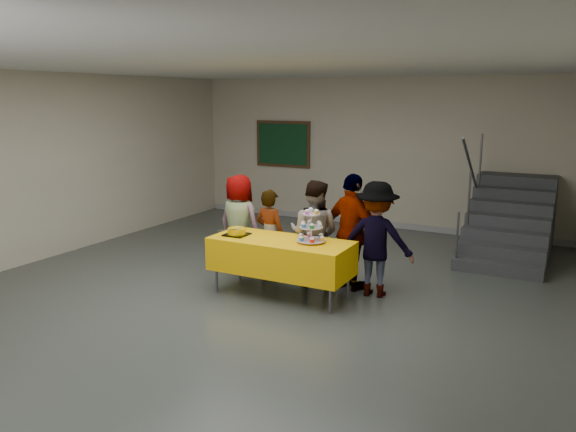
% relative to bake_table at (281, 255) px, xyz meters
% --- Properties ---
extents(room_shell, '(10.00, 10.04, 3.02)m').
position_rel_bake_table_xyz_m(room_shell, '(-0.27, -0.40, 1.57)').
color(room_shell, '#4C514C').
rests_on(room_shell, ground).
extents(bake_table, '(1.88, 0.78, 0.77)m').
position_rel_bake_table_xyz_m(bake_table, '(0.00, 0.00, 0.00)').
color(bake_table, '#595960').
rests_on(bake_table, ground).
extents(cupcake_stand, '(0.38, 0.38, 0.44)m').
position_rel_bake_table_xyz_m(cupcake_stand, '(0.41, 0.06, 0.38)').
color(cupcake_stand, silver).
rests_on(cupcake_stand, bake_table).
extents(bear_cake, '(0.32, 0.36, 0.12)m').
position_rel_bake_table_xyz_m(bear_cake, '(-0.65, -0.06, 0.27)').
color(bear_cake, black).
rests_on(bear_cake, bake_table).
extents(schoolchild_a, '(0.76, 0.54, 1.48)m').
position_rel_bake_table_xyz_m(schoolchild_a, '(-1.09, 0.69, 0.18)').
color(schoolchild_a, slate).
rests_on(schoolchild_a, ground).
extents(schoolchild_b, '(0.52, 0.38, 1.33)m').
position_rel_bake_table_xyz_m(schoolchild_b, '(-0.46, 0.52, 0.11)').
color(schoolchild_b, slate).
rests_on(schoolchild_b, ground).
extents(schoolchild_c, '(0.76, 0.62, 1.50)m').
position_rel_bake_table_xyz_m(schoolchild_c, '(0.21, 0.58, 0.19)').
color(schoolchild_c, slate).
rests_on(schoolchild_c, ground).
extents(schoolchild_d, '(1.02, 0.73, 1.60)m').
position_rel_bake_table_xyz_m(schoolchild_d, '(0.73, 0.70, 0.25)').
color(schoolchild_d, slate).
rests_on(schoolchild_d, ground).
extents(schoolchild_e, '(1.04, 0.66, 1.54)m').
position_rel_bake_table_xyz_m(schoolchild_e, '(1.10, 0.62, 0.21)').
color(schoolchild_e, slate).
rests_on(schoolchild_e, ground).
extents(staircase, '(1.30, 2.40, 2.04)m').
position_rel_bake_table_xyz_m(staircase, '(2.42, 3.71, -0.07)').
color(staircase, '#424447').
rests_on(staircase, ground).
extents(noticeboard, '(1.30, 0.05, 1.00)m').
position_rel_bake_table_xyz_m(noticeboard, '(-2.41, 4.55, 1.04)').
color(noticeboard, '#472B16').
rests_on(noticeboard, ground).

